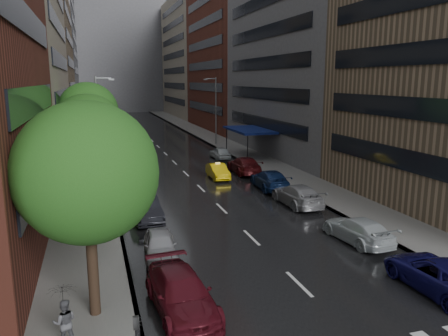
{
  "coord_description": "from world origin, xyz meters",
  "views": [
    {
      "loc": [
        -8.31,
        -12.07,
        8.82
      ],
      "look_at": [
        0.0,
        15.41,
        3.0
      ],
      "focal_mm": 35.0,
      "sensor_mm": 36.0,
      "label": 1
    }
  ],
  "objects": [
    {
      "name": "ground",
      "position": [
        0.0,
        0.0,
        0.0
      ],
      "size": [
        220.0,
        220.0,
        0.0
      ],
      "primitive_type": "plane",
      "color": "gray",
      "rests_on": "ground"
    },
    {
      "name": "road",
      "position": [
        0.0,
        50.0,
        0.01
      ],
      "size": [
        14.0,
        140.0,
        0.01
      ],
      "primitive_type": "cube",
      "color": "black",
      "rests_on": "ground"
    },
    {
      "name": "sidewalk_left",
      "position": [
        -9.0,
        50.0,
        0.07
      ],
      "size": [
        4.0,
        140.0,
        0.15
      ],
      "primitive_type": "cube",
      "color": "gray",
      "rests_on": "ground"
    },
    {
      "name": "sidewalk_right",
      "position": [
        9.0,
        50.0,
        0.07
      ],
      "size": [
        4.0,
        140.0,
        0.15
      ],
      "primitive_type": "cube",
      "color": "gray",
      "rests_on": "ground"
    },
    {
      "name": "buildings_left",
      "position": [
        -15.0,
        58.79,
        15.99
      ],
      "size": [
        8.0,
        108.0,
        38.0
      ],
      "color": "maroon",
      "rests_on": "ground"
    },
    {
      "name": "buildings_right",
      "position": [
        15.0,
        56.7,
        15.03
      ],
      "size": [
        8.05,
        109.1,
        36.0
      ],
      "color": "#937A5B",
      "rests_on": "ground"
    },
    {
      "name": "building_far",
      "position": [
        0.0,
        118.0,
        16.0
      ],
      "size": [
        40.0,
        14.0,
        32.0
      ],
      "primitive_type": "cube",
      "color": "slate",
      "rests_on": "ground"
    },
    {
      "name": "tree_near",
      "position": [
        -8.6,
        3.77,
        5.58
      ],
      "size": [
        5.12,
        5.12,
        8.16
      ],
      "color": "#382619",
      "rests_on": "ground"
    },
    {
      "name": "tree_mid",
      "position": [
        -8.6,
        17.91,
        5.44
      ],
      "size": [
        4.99,
        4.99,
        7.95
      ],
      "color": "#382619",
      "rests_on": "ground"
    },
    {
      "name": "tree_far",
      "position": [
        -8.6,
        29.29,
        5.91
      ],
      "size": [
        5.42,
        5.42,
        8.63
      ],
      "color": "#382619",
      "rests_on": "ground"
    },
    {
      "name": "taxi",
      "position": [
        2.37,
        25.2,
        0.66
      ],
      "size": [
        1.48,
        4.06,
        1.33
      ],
      "primitive_type": "imported",
      "rotation": [
        0.0,
        0.0,
        -0.02
      ],
      "color": "yellow",
      "rests_on": "ground"
    },
    {
      "name": "parked_cars_left",
      "position": [
        -5.4,
        14.35,
        0.74
      ],
      "size": [
        2.49,
        30.08,
        1.56
      ],
      "color": "#53101A",
      "rests_on": "ground"
    },
    {
      "name": "parked_cars_right",
      "position": [
        5.4,
        16.97,
        0.74
      ],
      "size": [
        2.57,
        37.66,
        1.59
      ],
      "color": "#12104E",
      "rests_on": "ground"
    },
    {
      "name": "ped_black_umbrella",
      "position": [
        -9.56,
        2.01,
        1.4
      ],
      "size": [
        0.96,
        0.98,
        2.09
      ],
      "color": "#515257",
      "rests_on": "sidewalk_left"
    },
    {
      "name": "street_lamp_left",
      "position": [
        -7.72,
        30.0,
        4.89
      ],
      "size": [
        1.74,
        0.22,
        9.0
      ],
      "color": "gray",
      "rests_on": "sidewalk_left"
    },
    {
      "name": "street_lamp_right",
      "position": [
        7.72,
        45.0,
        4.89
      ],
      "size": [
        1.74,
        0.22,
        9.0
      ],
      "color": "gray",
      "rests_on": "sidewalk_right"
    },
    {
      "name": "awning",
      "position": [
        8.98,
        35.0,
        3.13
      ],
      "size": [
        4.0,
        8.0,
        3.12
      ],
      "color": "navy",
      "rests_on": "sidewalk_right"
    }
  ]
}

